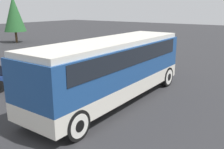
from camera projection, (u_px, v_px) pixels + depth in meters
ground_plane at (112, 101)px, 12.19m from camera, size 120.00×120.00×0.00m
tour_bus at (113, 65)px, 11.79m from camera, size 9.52×2.63×3.00m
parked_car_near at (14, 72)px, 14.84m from camera, size 4.03×1.78×1.41m
parked_car_mid at (79, 56)px, 19.91m from camera, size 4.29×1.85×1.42m
tree_center at (14, 14)px, 31.71m from camera, size 2.72×2.72×5.87m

